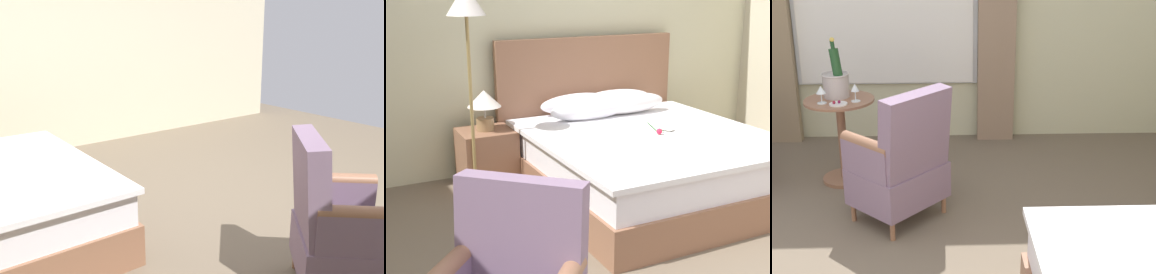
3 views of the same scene
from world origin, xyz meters
TOP-DOWN VIEW (x-y plane):
  - wall_headboard_side at (0.00, 3.24)m, footprint 5.79×0.12m
  - bed at (0.75, 2.12)m, footprint 1.91×2.15m
  - nightstand at (-0.40, 2.83)m, footprint 0.50×0.43m
  - bedside_lamp at (-0.40, 2.83)m, footprint 0.29×0.29m
  - floor_lamp_brass at (-0.58, 2.60)m, footprint 0.31×0.31m

SIDE VIEW (x-z plane):
  - nightstand at x=-0.40m, z-range 0.00..0.52m
  - bed at x=0.75m, z-range -0.30..0.97m
  - bedside_lamp at x=-0.40m, z-range 0.59..0.95m
  - wall_headboard_side at x=0.00m, z-range 0.00..2.91m
  - floor_lamp_brass at x=-0.58m, z-range 0.58..2.34m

